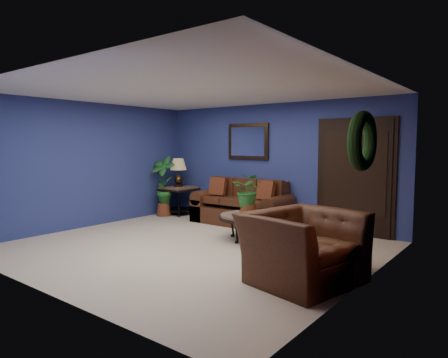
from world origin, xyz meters
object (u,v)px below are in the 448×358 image
Objects in this scene: side_chair at (272,202)px; table_lamp at (178,169)px; sofa at (243,209)px; coffee_table at (248,218)px; armchair at (303,247)px; end_table at (179,193)px.

table_lamp is at bearing -174.51° from side_chair.
side_chair is at bearing 3.34° from sofa.
table_lamp is at bearing -179.11° from sofa.
side_chair reaches higher than coffee_table.
armchair is (1.94, -2.50, -0.09)m from side_chair.
sofa is 3.58m from armchair.
coffee_table is at bearing -51.43° from sofa.
sofa is at bearing 0.89° from table_lamp.
table_lamp is 2.57m from side_chair.
end_table is at bearing 158.56° from coffee_table.
side_chair is at bearing 100.83° from coffee_table.
end_table is 0.80× the size of side_chair.
coffee_table is at bearing 64.36° from armchair.
coffee_table is at bearing -21.44° from end_table.
sofa is 0.69m from side_chair.
side_chair is (2.51, 0.07, 0.00)m from end_table.
coffee_table is 1.42× the size of end_table.
end_table is 5.07m from armchair.
armchair is (1.72, -1.36, 0.04)m from coffee_table.
sofa is 1.60× the size of armchair.
table_lamp reaches higher than coffee_table.
sofa is 3.26× the size of table_lamp.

